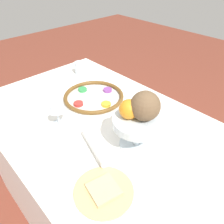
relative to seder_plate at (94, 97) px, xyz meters
name	(u,v)px	position (x,y,z in m)	size (l,w,h in m)	color
ground_plane	(107,215)	(0.20, -0.10, -0.78)	(8.00, 8.00, 0.00)	brown
dining_table	(106,178)	(0.20, -0.10, -0.40)	(1.32, 0.80, 0.77)	white
seder_plate	(94,97)	(0.00, 0.00, 0.00)	(0.31, 0.31, 0.03)	silver
wine_glass	(56,106)	(0.05, -0.24, 0.08)	(0.07, 0.07, 0.14)	silver
fruit_stand	(137,125)	(0.37, -0.09, 0.09)	(0.19, 0.19, 0.13)	silver
orange_fruit	(129,109)	(0.34, -0.11, 0.15)	(0.07, 0.07, 0.07)	orange
coconut	(145,106)	(0.39, -0.07, 0.17)	(0.11, 0.11, 0.11)	brown
bread_plate	(104,191)	(0.45, -0.32, -0.01)	(0.20, 0.20, 0.02)	tan
napkin_roll	(97,146)	(0.29, -0.22, 0.01)	(0.20, 0.10, 0.05)	white
cup_near	(80,68)	(-0.29, 0.13, 0.02)	(0.07, 0.07, 0.08)	silver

